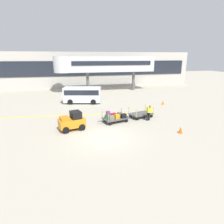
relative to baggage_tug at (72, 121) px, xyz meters
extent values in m
plane|color=#A8A08E|center=(2.32, -2.24, -0.75)|extent=(120.00, 120.00, 0.00)
cube|color=yellow|center=(-0.78, 4.34, -0.75)|extent=(15.29, 1.93, 0.01)
cube|color=#BCB7AD|center=(2.32, 23.76, 2.67)|extent=(46.88, 2.40, 6.85)
cube|color=#1E232D|center=(2.32, 22.51, 3.02)|extent=(44.54, 0.12, 2.80)
cube|color=silver|center=(7.58, 17.76, 3.95)|extent=(15.22, 2.20, 2.60)
cylinder|color=silver|center=(-0.63, 17.76, 3.95)|extent=(3.00, 3.00, 2.60)
cube|color=#1E232D|center=(7.58, 16.62, 4.15)|extent=(13.70, 0.08, 0.70)
cylinder|color=#59595B|center=(3.40, 17.76, 0.95)|extent=(0.50, 0.50, 3.41)
cylinder|color=#59595B|center=(11.77, 17.76, 0.95)|extent=(0.50, 0.50, 3.41)
cube|color=orange|center=(-0.03, -0.01, -0.12)|extent=(2.32, 1.62, 0.70)
cube|color=black|center=(0.32, 0.09, 0.53)|extent=(1.03, 1.17, 0.60)
cube|color=orange|center=(-0.59, -0.16, 0.35)|extent=(0.92, 1.09, 0.24)
cylinder|color=black|center=(-0.83, 0.31, -0.47)|extent=(0.59, 0.32, 0.56)
cylinder|color=black|center=(-0.55, -0.69, -0.47)|extent=(0.59, 0.32, 0.56)
cylinder|color=black|center=(0.49, 0.68, -0.47)|extent=(0.59, 0.32, 0.56)
cylinder|color=black|center=(0.76, -0.33, -0.47)|extent=(0.59, 0.32, 0.56)
cube|color=#4C4C4F|center=(4.02, 1.10, -0.39)|extent=(2.59, 1.96, 0.08)
cylinder|color=gray|center=(2.83, 1.44, 0.00)|extent=(0.06, 0.06, 0.70)
cylinder|color=gray|center=(3.17, 0.20, 0.00)|extent=(0.06, 0.06, 0.70)
cylinder|color=gray|center=(4.87, 2.00, 0.00)|extent=(0.06, 0.06, 0.70)
cylinder|color=gray|center=(5.21, 0.76, 0.00)|extent=(0.06, 0.06, 0.70)
cylinder|color=black|center=(3.03, 1.45, -0.59)|extent=(0.34, 0.18, 0.32)
cylinder|color=black|center=(3.34, 0.30, -0.59)|extent=(0.34, 0.18, 0.32)
cylinder|color=black|center=(4.69, 1.90, -0.59)|extent=(0.34, 0.18, 0.32)
cylinder|color=black|center=(5.01, 0.76, -0.59)|extent=(0.34, 0.18, 0.32)
cylinder|color=#333333|center=(2.57, 0.70, -0.41)|extent=(0.69, 0.23, 0.05)
cube|color=#236B2D|center=(3.34, 1.22, -0.18)|extent=(0.62, 0.36, 0.34)
cube|color=#726651|center=(3.51, 0.59, -0.14)|extent=(0.57, 0.46, 0.42)
cube|color=red|center=(3.90, 1.41, -0.16)|extent=(0.56, 0.43, 0.38)
cube|color=orange|center=(4.08, 0.77, -0.14)|extent=(0.48, 0.37, 0.42)
cube|color=#726651|center=(4.58, 1.60, -0.16)|extent=(0.46, 0.34, 0.38)
cube|color=black|center=(4.78, 0.93, -0.15)|extent=(0.52, 0.41, 0.40)
cube|color=#8C338C|center=(3.34, 1.22, 0.16)|extent=(0.39, 0.33, 0.34)
cube|color=#4C4C4F|center=(6.91, 1.89, -0.39)|extent=(2.59, 1.96, 0.08)
cylinder|color=gold|center=(5.72, 2.24, 0.00)|extent=(0.06, 0.06, 0.70)
cylinder|color=gold|center=(6.06, 0.99, 0.00)|extent=(0.06, 0.06, 0.70)
cylinder|color=gold|center=(7.76, 2.80, 0.00)|extent=(0.06, 0.06, 0.70)
cylinder|color=gold|center=(8.10, 1.55, 0.00)|extent=(0.06, 0.06, 0.70)
cylinder|color=black|center=(5.92, 2.24, -0.59)|extent=(0.34, 0.18, 0.32)
cylinder|color=black|center=(6.24, 1.09, -0.59)|extent=(0.34, 0.18, 0.32)
cylinder|color=black|center=(7.59, 2.70, -0.59)|extent=(0.34, 0.18, 0.32)
cylinder|color=black|center=(7.90, 1.55, -0.59)|extent=(0.34, 0.18, 0.32)
cylinder|color=#333333|center=(5.46, 1.50, -0.41)|extent=(0.69, 0.23, 0.05)
cylinder|color=black|center=(7.12, 0.77, -0.34)|extent=(0.16, 0.16, 0.82)
cylinder|color=black|center=(7.31, 0.81, -0.34)|extent=(0.16, 0.16, 0.82)
cube|color=#D1E51E|center=(7.24, 0.69, 0.33)|extent=(0.48, 0.49, 0.61)
sphere|color=#8C6647|center=(7.26, 0.57, 0.70)|extent=(0.22, 0.22, 0.22)
cube|color=silver|center=(1.73, 9.57, 0.39)|extent=(5.11, 2.98, 1.90)
cube|color=#1E232D|center=(1.73, 9.57, 0.79)|extent=(4.75, 2.93, 0.64)
cylinder|color=black|center=(0.08, 9.07, -0.41)|extent=(0.72, 0.39, 0.68)
cylinder|color=black|center=(2.97, 8.37, -0.41)|extent=(0.72, 0.39, 0.68)
cone|color=#EA590F|center=(8.44, -2.79, -0.48)|extent=(0.36, 0.36, 0.55)
cone|color=orange|center=(11.73, 6.26, -0.48)|extent=(0.36, 0.36, 0.55)
camera|label=1|loc=(-0.29, -15.33, 5.19)|focal=30.39mm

